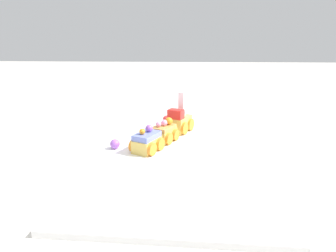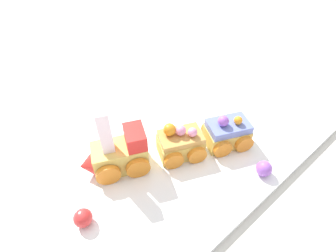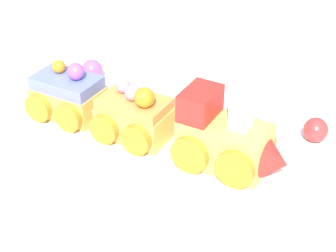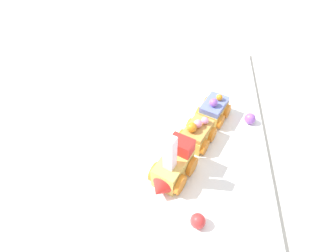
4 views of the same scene
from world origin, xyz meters
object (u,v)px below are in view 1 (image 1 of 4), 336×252
at_px(gumball_purple, 115,144).
at_px(cake_car_blueberry, 147,142).
at_px(cake_train_locomotive, 180,121).
at_px(gumball_red, 166,119).
at_px(cake_car_caramel, 164,133).

bearing_deg(gumball_purple, cake_car_blueberry, -94.79).
xyz_separation_m(cake_train_locomotive, gumball_red, (0.09, 0.05, -0.02)).
distance_m(cake_train_locomotive, gumball_red, 0.11).
relative_size(cake_car_caramel, gumball_red, 3.53).
relative_size(cake_train_locomotive, cake_car_caramel, 1.32).
xyz_separation_m(gumball_red, gumball_purple, (-0.26, 0.11, -0.00)).
distance_m(cake_train_locomotive, cake_car_caramel, 0.11).
xyz_separation_m(cake_car_blueberry, gumball_red, (0.27, -0.03, -0.01)).
height_order(cake_train_locomotive, gumball_purple, cake_train_locomotive).
relative_size(cake_train_locomotive, gumball_red, 4.65).
relative_size(cake_train_locomotive, gumball_purple, 4.71).
bearing_deg(cake_train_locomotive, gumball_red, 53.69).
xyz_separation_m(cake_train_locomotive, cake_car_caramel, (-0.10, 0.04, -0.01)).
height_order(cake_train_locomotive, cake_car_blueberry, cake_train_locomotive).
bearing_deg(cake_train_locomotive, gumball_purple, 159.85).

